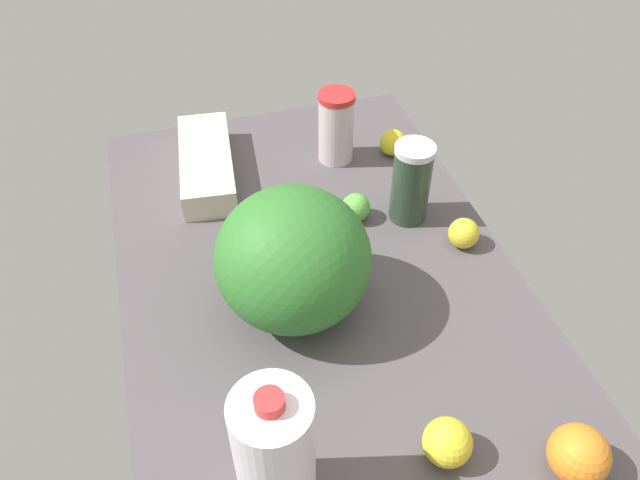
# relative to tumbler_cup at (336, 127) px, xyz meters

# --- Properties ---
(countertop) EXTENTS (1.20, 0.76, 0.03)m
(countertop) POSITION_rel_tumbler_cup_xyz_m (0.36, -0.14, -0.10)
(countertop) COLOR #514B4E
(countertop) RESTS_ON ground
(tumbler_cup) EXTENTS (0.08, 0.08, 0.17)m
(tumbler_cup) POSITION_rel_tumbler_cup_xyz_m (0.00, 0.00, 0.00)
(tumbler_cup) COLOR silver
(tumbler_cup) RESTS_ON countertop
(watermelon) EXTENTS (0.27, 0.27, 0.25)m
(watermelon) POSITION_rel_tumbler_cup_xyz_m (0.42, -0.21, 0.04)
(watermelon) COLOR #30742B
(watermelon) RESTS_ON countertop
(egg_carton) EXTENTS (0.33, 0.15, 0.07)m
(egg_carton) POSITION_rel_tumbler_cup_xyz_m (-0.02, -0.30, -0.05)
(egg_carton) COLOR beige
(egg_carton) RESTS_ON countertop
(milk_jug) EXTENTS (0.11, 0.11, 0.26)m
(milk_jug) POSITION_rel_tumbler_cup_xyz_m (0.76, -0.32, 0.03)
(milk_jug) COLOR white
(milk_jug) RESTS_ON countertop
(shaker_bottle) EXTENTS (0.08, 0.08, 0.18)m
(shaker_bottle) POSITION_rel_tumbler_cup_xyz_m (0.24, 0.09, 0.00)
(shaker_bottle) COLOR #2C3F2E
(shaker_bottle) RESTS_ON countertop
(orange_loose) EXTENTS (0.09, 0.09, 0.09)m
(orange_loose) POSITION_rel_tumbler_cup_xyz_m (0.84, 0.11, -0.04)
(orange_loose) COLOR orange
(orange_loose) RESTS_ON countertop
(lemon_far_back) EXTENTS (0.08, 0.08, 0.08)m
(lemon_far_back) POSITION_rel_tumbler_cup_xyz_m (0.77, -0.07, -0.05)
(lemon_far_back) COLOR yellow
(lemon_far_back) RESTS_ON countertop
(lemon_near_front) EXTENTS (0.06, 0.06, 0.06)m
(lemon_near_front) POSITION_rel_tumbler_cup_xyz_m (0.02, 0.14, -0.06)
(lemon_near_front) COLOR yellow
(lemon_near_front) RESTS_ON countertop
(lime_beside_bowl) EXTENTS (0.06, 0.06, 0.06)m
(lime_beside_bowl) POSITION_rel_tumbler_cup_xyz_m (0.22, -0.02, -0.06)
(lime_beside_bowl) COLOR #5DB141
(lime_beside_bowl) RESTS_ON countertop
(lemon_by_jug) EXTENTS (0.06, 0.06, 0.06)m
(lemon_by_jug) POSITION_rel_tumbler_cup_xyz_m (0.36, 0.16, -0.06)
(lemon_by_jug) COLOR yellow
(lemon_by_jug) RESTS_ON countertop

